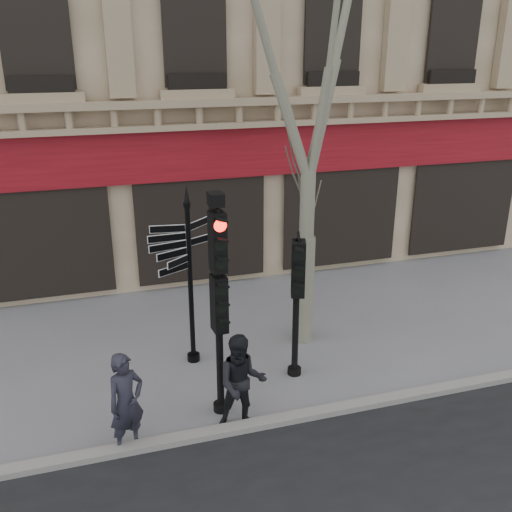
{
  "coord_description": "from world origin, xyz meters",
  "views": [
    {
      "loc": [
        -2.76,
        -9.18,
        6.19
      ],
      "look_at": [
        0.2,
        0.6,
        2.37
      ],
      "focal_mm": 40.0,
      "sensor_mm": 36.0,
      "label": 1
    }
  ],
  "objects_px": {
    "pedestrian_a": "(126,403)",
    "traffic_signal_main": "(218,280)",
    "traffic_signal_secondary": "(297,283)",
    "pedestrian_b": "(242,383)",
    "plane_tree": "(313,23)",
    "fingerpost": "(189,247)"
  },
  "relations": [
    {
      "from": "traffic_signal_main",
      "to": "pedestrian_b",
      "type": "distance_m",
      "value": 1.77
    },
    {
      "from": "traffic_signal_main",
      "to": "pedestrian_b",
      "type": "xyz_separation_m",
      "value": [
        0.24,
        -0.56,
        -1.66
      ]
    },
    {
      "from": "plane_tree",
      "to": "traffic_signal_main",
      "type": "bearing_deg",
      "value": -139.6
    },
    {
      "from": "traffic_signal_secondary",
      "to": "plane_tree",
      "type": "height_order",
      "value": "plane_tree"
    },
    {
      "from": "traffic_signal_main",
      "to": "traffic_signal_secondary",
      "type": "xyz_separation_m",
      "value": [
        1.68,
        0.75,
        -0.57
      ]
    },
    {
      "from": "traffic_signal_secondary",
      "to": "plane_tree",
      "type": "bearing_deg",
      "value": 80.36
    },
    {
      "from": "pedestrian_a",
      "to": "plane_tree",
      "type": "bearing_deg",
      "value": 4.8
    },
    {
      "from": "traffic_signal_main",
      "to": "traffic_signal_secondary",
      "type": "bearing_deg",
      "value": 19.26
    },
    {
      "from": "traffic_signal_main",
      "to": "pedestrian_a",
      "type": "distance_m",
      "value": 2.42
    },
    {
      "from": "plane_tree",
      "to": "pedestrian_a",
      "type": "xyz_separation_m",
      "value": [
        -4.01,
        -2.57,
        -5.67
      ]
    },
    {
      "from": "traffic_signal_secondary",
      "to": "pedestrian_b",
      "type": "height_order",
      "value": "traffic_signal_secondary"
    },
    {
      "from": "traffic_signal_secondary",
      "to": "pedestrian_a",
      "type": "height_order",
      "value": "traffic_signal_secondary"
    },
    {
      "from": "fingerpost",
      "to": "plane_tree",
      "type": "distance_m",
      "value": 4.74
    },
    {
      "from": "traffic_signal_main",
      "to": "plane_tree",
      "type": "height_order",
      "value": "plane_tree"
    },
    {
      "from": "traffic_signal_main",
      "to": "pedestrian_b",
      "type": "relative_size",
      "value": 2.31
    },
    {
      "from": "pedestrian_a",
      "to": "traffic_signal_main",
      "type": "bearing_deg",
      "value": -9.1
    },
    {
      "from": "pedestrian_a",
      "to": "pedestrian_b",
      "type": "distance_m",
      "value": 1.89
    },
    {
      "from": "traffic_signal_main",
      "to": "pedestrian_b",
      "type": "bearing_deg",
      "value": -71.89
    },
    {
      "from": "traffic_signal_main",
      "to": "plane_tree",
      "type": "distance_m",
      "value": 5.05
    },
    {
      "from": "traffic_signal_secondary",
      "to": "traffic_signal_main",
      "type": "bearing_deg",
      "value": -137.41
    },
    {
      "from": "traffic_signal_secondary",
      "to": "pedestrian_b",
      "type": "relative_size",
      "value": 1.62
    },
    {
      "from": "traffic_signal_secondary",
      "to": "pedestrian_b",
      "type": "xyz_separation_m",
      "value": [
        -1.45,
        -1.31,
        -1.1
      ]
    }
  ]
}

